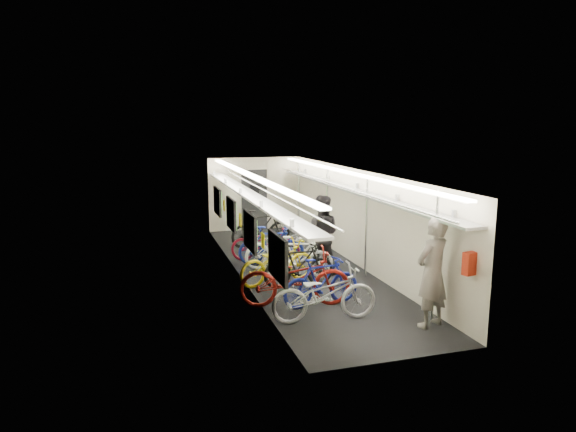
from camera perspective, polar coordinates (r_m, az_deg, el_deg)
train_car_shell at (r=12.75m, az=-1.12°, el=1.90°), size 10.00×10.00×10.00m
bicycle_0 at (r=9.33m, az=4.06°, el=-8.62°), size 1.98×0.81×1.02m
bicycle_1 at (r=10.06m, az=3.74°, el=-7.30°), size 1.67×0.66×0.98m
bicycle_2 at (r=10.01m, az=0.78°, el=-6.90°), size 2.27×1.15×1.14m
bicycle_3 at (r=11.18m, az=1.24°, el=-5.51°), size 1.59×0.45×0.96m
bicycle_4 at (r=11.40m, az=-1.21°, el=-5.14°), size 1.97×1.12×0.98m
bicycle_5 at (r=11.84m, az=1.14°, el=-4.53°), size 1.70×0.85×0.98m
bicycle_6 at (r=12.79m, az=-0.92°, el=-3.29°), size 2.07×1.17×1.03m
bicycle_7 at (r=12.86m, az=-1.86°, el=-3.29°), size 1.72×0.82×1.00m
bicycle_8 at (r=13.19m, az=-2.53°, el=-3.08°), size 1.89×1.24×0.94m
bicycle_9 at (r=14.69m, az=-2.99°, el=-1.37°), size 1.87×0.76×1.09m
passenger_near at (r=9.28m, az=15.73°, el=-6.04°), size 0.84×0.69×1.96m
passenger_mid at (r=12.11m, az=3.66°, el=-2.05°), size 1.13×1.03×1.87m
backpack at (r=8.89m, az=19.63°, el=-4.98°), size 0.28×0.19×0.38m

